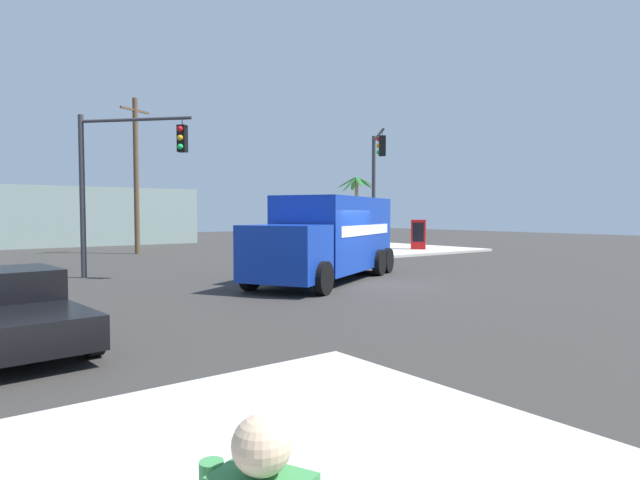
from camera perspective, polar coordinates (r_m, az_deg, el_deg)
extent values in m
plane|color=#33302D|center=(18.39, 4.64, -4.65)|extent=(100.00, 100.00, 0.00)
cube|color=beige|center=(35.20, 5.94, -0.95)|extent=(10.40, 10.40, 0.14)
cube|color=#1438AD|center=(19.85, 1.70, 0.74)|extent=(6.42, 4.99, 2.63)
cube|color=#1438AD|center=(16.15, -3.76, -1.41)|extent=(2.82, 3.02, 1.70)
cube|color=black|center=(15.37, -5.23, -0.36)|extent=(1.04, 1.81, 0.88)
cube|color=#B2B2B7|center=(22.66, 4.44, -2.74)|extent=(1.28, 2.12, 0.21)
cube|color=white|center=(19.42, 5.01, 1.07)|extent=(4.43, 2.44, 0.36)
cube|color=white|center=(20.33, -1.47, 1.16)|extent=(4.43, 2.44, 0.36)
cylinder|color=black|center=(15.73, 0.35, -4.08)|extent=(1.01, 0.73, 1.00)
cylinder|color=black|center=(16.86, -7.43, -3.64)|extent=(1.01, 0.73, 1.00)
cylinder|color=black|center=(20.83, 6.31, -2.39)|extent=(1.01, 0.73, 1.00)
cylinder|color=black|center=(21.69, 0.04, -2.17)|extent=(1.01, 0.73, 1.00)
cylinder|color=black|center=(21.83, 7.13, -2.16)|extent=(1.01, 0.73, 1.00)
cylinder|color=black|center=(22.65, 1.10, -1.95)|extent=(1.01, 0.73, 1.00)
cylinder|color=#38383D|center=(29.18, 5.70, 4.68)|extent=(0.20, 0.20, 6.39)
cylinder|color=#38383D|center=(27.46, 6.19, 10.97)|extent=(2.51, 3.26, 0.12)
cylinder|color=#38383D|center=(25.82, 6.63, 11.20)|extent=(0.03, 0.03, 0.25)
cube|color=black|center=(25.74, 6.62, 9.88)|extent=(0.42, 0.42, 0.95)
sphere|color=red|center=(25.76, 6.22, 10.59)|extent=(0.20, 0.20, 0.20)
sphere|color=#EFA314|center=(25.72, 6.22, 9.90)|extent=(0.20, 0.20, 0.20)
sphere|color=#19CC4C|center=(25.68, 6.21, 9.22)|extent=(0.20, 0.20, 0.20)
cylinder|color=#38383D|center=(21.76, -23.89, 4.21)|extent=(0.20, 0.20, 6.01)
cylinder|color=#38383D|center=(20.87, -19.03, 11.98)|extent=(2.97, 3.31, 0.12)
cylinder|color=#38383D|center=(20.03, -14.41, 12.07)|extent=(0.03, 0.03, 0.25)
cube|color=black|center=(19.95, -14.39, 10.37)|extent=(0.42, 0.42, 0.95)
sphere|color=red|center=(19.83, -14.62, 11.33)|extent=(0.20, 0.20, 0.20)
sphere|color=#EFA314|center=(19.79, -14.61, 10.44)|extent=(0.20, 0.20, 0.20)
sphere|color=#19CC4C|center=(19.75, -14.60, 9.55)|extent=(0.20, 0.20, 0.20)
cube|color=black|center=(9.71, -28.94, -8.45)|extent=(2.09, 2.14, 0.55)
cylinder|color=black|center=(13.15, -27.90, -6.31)|extent=(0.30, 0.78, 0.76)
cylinder|color=black|center=(9.91, -23.02, -9.14)|extent=(0.30, 0.78, 0.76)
sphere|color=beige|center=(1.98, -6.20, -20.82)|extent=(0.21, 0.21, 0.21)
cube|color=red|center=(34.38, 10.40, 0.59)|extent=(1.15, 1.17, 1.85)
cube|color=black|center=(33.99, 10.37, 0.81)|extent=(0.45, 0.54, 1.18)
cylinder|color=#7A6647|center=(38.18, 3.88, 3.01)|extent=(0.26, 0.26, 4.72)
ellipsoid|color=#236628|center=(38.68, 4.69, 6.10)|extent=(1.43, 0.42, 0.81)
ellipsoid|color=#236628|center=(38.86, 3.64, 5.98)|extent=(0.92, 1.36, 0.96)
ellipsoid|color=#236628|center=(38.43, 2.90, 6.13)|extent=(1.08, 1.39, 0.82)
ellipsoid|color=#236628|center=(37.86, 3.19, 5.96)|extent=(1.25, 0.42, 1.09)
ellipsoid|color=#236628|center=(37.58, 4.20, 6.19)|extent=(0.92, 1.44, 0.82)
ellipsoid|color=#236628|center=(38.14, 4.94, 6.17)|extent=(1.19, 1.33, 0.78)
cylinder|color=brown|center=(33.53, -18.91, 6.39)|extent=(0.30, 0.30, 9.11)
cube|color=brown|center=(34.00, -19.02, 12.89)|extent=(2.02, 1.09, 0.12)
cube|color=gray|center=(44.28, -26.49, 2.24)|extent=(20.13, 6.00, 4.31)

